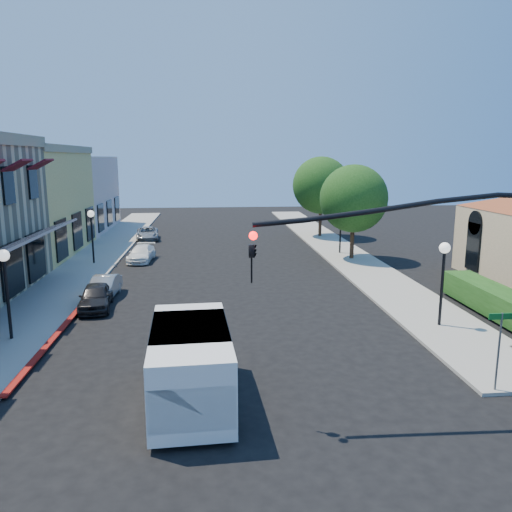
{
  "coord_description": "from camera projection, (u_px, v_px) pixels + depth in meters",
  "views": [
    {
      "loc": [
        -0.87,
        -10.87,
        6.9
      ],
      "look_at": [
        1.16,
        10.81,
        2.6
      ],
      "focal_mm": 35.0,
      "sensor_mm": 36.0,
      "label": 1
    }
  ],
  "objects": [
    {
      "name": "ground",
      "position": [
        250.0,
        449.0,
        12.03
      ],
      "size": [
        120.0,
        120.0,
        0.0
      ],
      "primitive_type": "plane",
      "color": "black",
      "rests_on": "ground"
    },
    {
      "name": "sidewalk_left",
      "position": [
        106.0,
        250.0,
        37.6
      ],
      "size": [
        3.5,
        50.0,
        0.12
      ],
      "primitive_type": "cube",
      "color": "#9B988D",
      "rests_on": "ground"
    },
    {
      "name": "sidewalk_right",
      "position": [
        333.0,
        246.0,
        39.19
      ],
      "size": [
        3.5,
        50.0,
        0.12
      ],
      "primitive_type": "cube",
      "color": "#9B988D",
      "rests_on": "ground"
    },
    {
      "name": "curb_red_strip",
      "position": [
        55.0,
        340.0,
        19.22
      ],
      "size": [
        0.25,
        10.0,
        0.06
      ],
      "primitive_type": "cube",
      "color": "maroon",
      "rests_on": "ground"
    },
    {
      "name": "yellow_stucco_building",
      "position": [
        2.0,
        202.0,
        35.28
      ],
      "size": [
        10.0,
        12.0,
        7.6
      ],
      "primitive_type": "cube",
      "color": "tan",
      "rests_on": "ground"
    },
    {
      "name": "pink_stucco_building",
      "position": [
        54.0,
        194.0,
        47.06
      ],
      "size": [
        10.0,
        12.0,
        7.0
      ],
      "primitive_type": "cube",
      "color": "beige",
      "rests_on": "ground"
    },
    {
      "name": "hedge",
      "position": [
        499.0,
        318.0,
        21.89
      ],
      "size": [
        1.4,
        8.0,
        1.1
      ],
      "primitive_type": "cube",
      "color": "#194212",
      "rests_on": "ground"
    },
    {
      "name": "street_tree_a",
      "position": [
        354.0,
        199.0,
        33.51
      ],
      "size": [
        4.56,
        4.56,
        6.48
      ],
      "color": "#392417",
      "rests_on": "ground"
    },
    {
      "name": "street_tree_b",
      "position": [
        321.0,
        185.0,
        43.21
      ],
      "size": [
        4.94,
        4.94,
        7.02
      ],
      "color": "#392417",
      "rests_on": "ground"
    },
    {
      "name": "signal_mast_arm",
      "position": [
        465.0,
        266.0,
        13.24
      ],
      "size": [
        8.01,
        0.39,
        6.0
      ],
      "color": "black",
      "rests_on": "ground"
    },
    {
      "name": "street_name_sign",
      "position": [
        500.0,
        339.0,
        14.54
      ],
      "size": [
        0.8,
        0.06,
        2.5
      ],
      "color": "#595B5E",
      "rests_on": "ground"
    },
    {
      "name": "lamppost_left_near",
      "position": [
        5.0,
        272.0,
        18.54
      ],
      "size": [
        0.44,
        0.44,
        3.57
      ],
      "color": "black",
      "rests_on": "ground"
    },
    {
      "name": "lamppost_left_far",
      "position": [
        91.0,
        223.0,
        32.22
      ],
      "size": [
        0.44,
        0.44,
        3.57
      ],
      "color": "black",
      "rests_on": "ground"
    },
    {
      "name": "lamppost_right_near",
      "position": [
        444.0,
        263.0,
        20.09
      ],
      "size": [
        0.44,
        0.44,
        3.57
      ],
      "color": "black",
      "rests_on": "ground"
    },
    {
      "name": "lamppost_right_far",
      "position": [
        341.0,
        217.0,
        35.72
      ],
      "size": [
        0.44,
        0.44,
        3.57
      ],
      "color": "black",
      "rests_on": "ground"
    },
    {
      "name": "white_van",
      "position": [
        191.0,
        361.0,
        14.02
      ],
      "size": [
        2.41,
        5.08,
        2.21
      ],
      "color": "silver",
      "rests_on": "ground"
    },
    {
      "name": "parked_car_a",
      "position": [
        96.0,
        297.0,
        23.08
      ],
      "size": [
        1.71,
        3.54,
        1.16
      ],
      "primitive_type": "imported",
      "rotation": [
        0.0,
        0.0,
        0.1
      ],
      "color": "black",
      "rests_on": "ground"
    },
    {
      "name": "parked_car_b",
      "position": [
        104.0,
        287.0,
        24.94
      ],
      "size": [
        1.29,
        3.32,
        1.08
      ],
      "primitive_type": "imported",
      "rotation": [
        0.0,
        0.0,
        -0.05
      ],
      "color": "#979A9B",
      "rests_on": "ground"
    },
    {
      "name": "parked_car_c",
      "position": [
        142.0,
        254.0,
        33.74
      ],
      "size": [
        1.76,
        3.73,
        1.05
      ],
      "primitive_type": "imported",
      "rotation": [
        0.0,
        0.0,
        -0.08
      ],
      "color": "white",
      "rests_on": "ground"
    },
    {
      "name": "parked_car_d",
      "position": [
        147.0,
        233.0,
        42.62
      ],
      "size": [
        2.18,
        4.05,
        1.08
      ],
      "primitive_type": "imported",
      "rotation": [
        0.0,
        0.0,
        0.1
      ],
      "color": "#95969A",
      "rests_on": "ground"
    }
  ]
}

